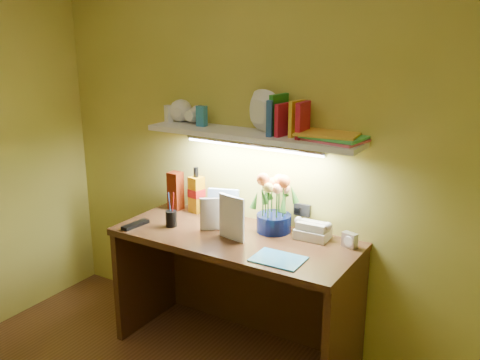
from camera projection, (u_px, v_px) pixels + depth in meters
name	position (u px, v px, depth m)	size (l,w,h in m)	color
desk	(235.00, 295.00, 3.13)	(1.40, 0.60, 0.75)	#3B1E10
flower_bouquet	(274.00, 202.00, 3.05)	(0.22, 0.22, 0.35)	#050E38
telephone	(313.00, 229.00, 2.98)	(0.18, 0.14, 0.11)	beige
desk_clock	(350.00, 240.00, 2.86)	(0.08, 0.04, 0.08)	#BBBCC0
whisky_bottle	(196.00, 190.00, 3.38)	(0.08, 0.08, 0.29)	#C58107
whisky_box	(176.00, 191.00, 3.44)	(0.08, 0.08, 0.25)	#581806
pen_cup	(171.00, 213.00, 3.15)	(0.07, 0.07, 0.16)	black
art_card	(223.00, 204.00, 3.26)	(0.19, 0.04, 0.19)	white
tv_remote	(135.00, 225.00, 3.17)	(0.05, 0.18, 0.02)	black
blue_folder	(278.00, 259.00, 2.72)	(0.26, 0.19, 0.01)	teal
desk_book_a	(200.00, 214.00, 3.08)	(0.15, 0.02, 0.20)	beige
desk_book_b	(219.00, 214.00, 3.01)	(0.19, 0.02, 0.25)	white
wall_shelf	(254.00, 128.00, 3.01)	(1.31, 0.34, 0.25)	white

